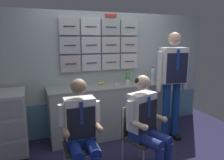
% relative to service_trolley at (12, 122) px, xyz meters
% --- Properties ---
extents(galley_bulkhead, '(4.20, 0.14, 2.15)m').
position_rel_service_trolley_xyz_m(galley_bulkhead, '(1.57, 0.41, 0.58)').
color(galley_bulkhead, '#A4B3B6').
rests_on(galley_bulkhead, ground).
extents(galley_counter, '(1.99, 0.53, 0.90)m').
position_rel_service_trolley_xyz_m(galley_counter, '(1.51, 0.13, -0.06)').
color(galley_counter, '#9CA2A2').
rests_on(galley_counter, ground).
extents(service_trolley, '(0.40, 0.65, 0.96)m').
position_rel_service_trolley_xyz_m(service_trolley, '(0.00, 0.00, 0.00)').
color(service_trolley, black).
rests_on(service_trolley, ground).
extents(folding_chair_left, '(0.41, 0.41, 0.83)m').
position_rel_service_trolley_xyz_m(folding_chair_left, '(0.81, -0.80, -0.00)').
color(folding_chair_left, '#A8AAAF').
rests_on(folding_chair_left, ground).
extents(crew_member_left, '(0.50, 0.61, 1.25)m').
position_rel_service_trolley_xyz_m(crew_member_left, '(0.80, -0.96, 0.17)').
color(crew_member_left, black).
rests_on(crew_member_left, ground).
extents(folding_chair_right, '(0.51, 0.51, 0.83)m').
position_rel_service_trolley_xyz_m(folding_chair_right, '(1.56, -0.89, -0.00)').
color(folding_chair_right, '#A8AAAF').
rests_on(folding_chair_right, ground).
extents(crew_member_right, '(0.54, 0.68, 1.26)m').
position_rel_service_trolley_xyz_m(crew_member_right, '(1.62, -1.04, 0.18)').
color(crew_member_right, black).
rests_on(crew_member_right, ground).
extents(crew_member_standing, '(0.56, 0.29, 1.80)m').
position_rel_service_trolley_xyz_m(crew_member_standing, '(2.47, -0.40, 0.58)').
color(crew_member_standing, black).
rests_on(crew_member_standing, ground).
extents(water_bottle_tall, '(0.06, 0.06, 0.30)m').
position_rel_service_trolley_xyz_m(water_bottle_tall, '(2.33, -0.02, 0.53)').
color(water_bottle_tall, silver).
rests_on(water_bottle_tall, galley_counter).
extents(water_bottle_short, '(0.08, 0.08, 0.25)m').
position_rel_service_trolley_xyz_m(water_bottle_short, '(1.92, 0.15, 0.51)').
color(water_bottle_short, '#4D9F53').
rests_on(water_bottle_short, galley_counter).
extents(espresso_cup_small, '(0.06, 0.06, 0.06)m').
position_rel_service_trolley_xyz_m(espresso_cup_small, '(1.62, -0.03, 0.42)').
color(espresso_cup_small, silver).
rests_on(espresso_cup_small, galley_counter).
extents(paper_cup_blue, '(0.08, 0.08, 0.08)m').
position_rel_service_trolley_xyz_m(paper_cup_blue, '(1.88, 0.06, 0.43)').
color(paper_cup_blue, silver).
rests_on(paper_cup_blue, galley_counter).
extents(snack_banana, '(0.17, 0.10, 0.04)m').
position_rel_service_trolley_xyz_m(snack_banana, '(1.45, 0.25, 0.41)').
color(snack_banana, yellow).
rests_on(snack_banana, galley_counter).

